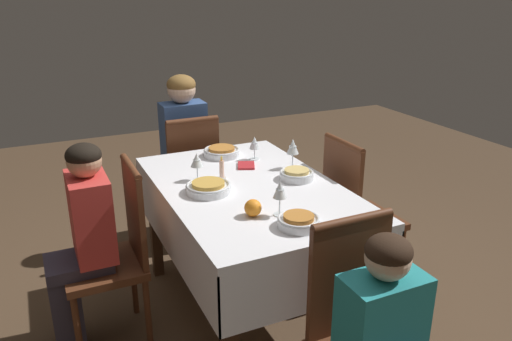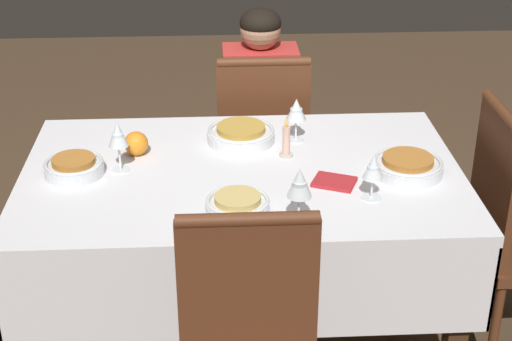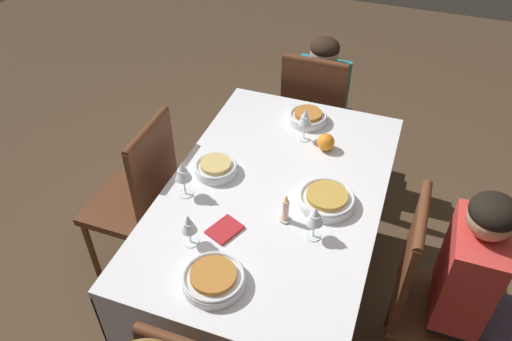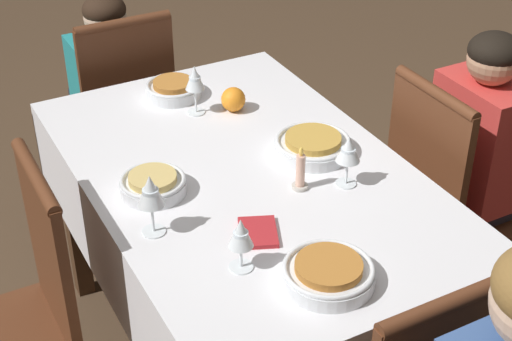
{
  "view_description": "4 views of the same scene",
  "coord_description": "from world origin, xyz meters",
  "px_view_note": "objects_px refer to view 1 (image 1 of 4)",
  "views": [
    {
      "loc": [
        -2.19,
        0.98,
        1.75
      ],
      "look_at": [
        -0.07,
        -0.01,
        0.88
      ],
      "focal_mm": 35.0,
      "sensor_mm": 36.0,
      "label": 1
    },
    {
      "loc": [
        -0.08,
        -2.2,
        1.89
      ],
      "look_at": [
        0.04,
        -0.09,
        0.82
      ],
      "focal_mm": 55.0,
      "sensor_mm": 36.0,
      "label": 2
    },
    {
      "loc": [
        1.44,
        0.44,
        2.19
      ],
      "look_at": [
        -0.02,
        -0.09,
        0.85
      ],
      "focal_mm": 35.0,
      "sensor_mm": 36.0,
      "label": 3
    },
    {
      "loc": [
        1.66,
        -0.85,
        1.99
      ],
      "look_at": [
        0.09,
        -0.01,
        0.83
      ],
      "focal_mm": 55.0,
      "sensor_mm": 36.0,
      "label": 4
    }
  ],
  "objects_px": {
    "chair_south": "(355,209)",
    "bowl_south": "(297,174)",
    "wine_glass_north": "(197,161)",
    "chair_north": "(117,249)",
    "candle_centerpiece": "(222,171)",
    "person_child_red": "(82,242)",
    "person_adult_denim": "(182,147)",
    "wine_glass_east": "(254,144)",
    "bowl_west": "(298,221)",
    "wine_glass_west": "(280,191)",
    "napkin_red_folded": "(246,165)",
    "bowl_north": "(208,187)",
    "wine_glass_south": "(293,147)",
    "chair_east": "(190,176)",
    "orange_fruit": "(253,208)",
    "chair_west": "(362,330)",
    "dining_table": "(249,205)",
    "bowl_east": "(222,152)"
  },
  "relations": [
    {
      "from": "chair_south",
      "to": "bowl_south",
      "type": "distance_m",
      "value": 0.5
    },
    {
      "from": "wine_glass_north",
      "to": "chair_south",
      "type": "bearing_deg",
      "value": -102.47
    },
    {
      "from": "chair_north",
      "to": "candle_centerpiece",
      "type": "height_order",
      "value": "chair_north"
    },
    {
      "from": "chair_north",
      "to": "person_child_red",
      "type": "xyz_separation_m",
      "value": [
        0.0,
        0.16,
        0.08
      ]
    },
    {
      "from": "person_child_red",
      "to": "person_adult_denim",
      "type": "bearing_deg",
      "value": 140.31
    },
    {
      "from": "chair_south",
      "to": "person_child_red",
      "type": "distance_m",
      "value": 1.53
    },
    {
      "from": "wine_glass_east",
      "to": "bowl_west",
      "type": "distance_m",
      "value": 0.92
    },
    {
      "from": "chair_north",
      "to": "wine_glass_west",
      "type": "xyz_separation_m",
      "value": [
        -0.48,
        -0.66,
        0.38
      ]
    },
    {
      "from": "napkin_red_folded",
      "to": "bowl_north",
      "type": "bearing_deg",
      "value": 129.55
    },
    {
      "from": "bowl_north",
      "to": "bowl_west",
      "type": "bearing_deg",
      "value": -157.48
    },
    {
      "from": "person_child_red",
      "to": "candle_centerpiece",
      "type": "height_order",
      "value": "person_child_red"
    },
    {
      "from": "chair_north",
      "to": "napkin_red_folded",
      "type": "bearing_deg",
      "value": 102.26
    },
    {
      "from": "wine_glass_south",
      "to": "napkin_red_folded",
      "type": "distance_m",
      "value": 0.29
    },
    {
      "from": "bowl_north",
      "to": "person_adult_denim",
      "type": "bearing_deg",
      "value": -10.05
    },
    {
      "from": "wine_glass_west",
      "to": "chair_east",
      "type": "bearing_deg",
      "value": 0.44
    },
    {
      "from": "person_child_red",
      "to": "orange_fruit",
      "type": "relative_size",
      "value": 13.7
    },
    {
      "from": "person_adult_denim",
      "to": "person_child_red",
      "type": "bearing_deg",
      "value": 50.31
    },
    {
      "from": "wine_glass_east",
      "to": "orange_fruit",
      "type": "xyz_separation_m",
      "value": [
        -0.71,
        0.34,
        -0.06
      ]
    },
    {
      "from": "person_adult_denim",
      "to": "bowl_west",
      "type": "relative_size",
      "value": 6.53
    },
    {
      "from": "chair_south",
      "to": "napkin_red_folded",
      "type": "xyz_separation_m",
      "value": [
        0.28,
        0.57,
        0.27
      ]
    },
    {
      "from": "chair_east",
      "to": "chair_west",
      "type": "xyz_separation_m",
      "value": [
        -1.87,
        -0.08,
        0.0
      ]
    },
    {
      "from": "person_adult_denim",
      "to": "wine_glass_west",
      "type": "height_order",
      "value": "person_adult_denim"
    },
    {
      "from": "dining_table",
      "to": "chair_west",
      "type": "distance_m",
      "value": 0.95
    },
    {
      "from": "bowl_north",
      "to": "napkin_red_folded",
      "type": "relative_size",
      "value": 1.51
    },
    {
      "from": "chair_east",
      "to": "wine_glass_west",
      "type": "distance_m",
      "value": 1.37
    },
    {
      "from": "candle_centerpiece",
      "to": "napkin_red_folded",
      "type": "bearing_deg",
      "value": -57.11
    },
    {
      "from": "person_adult_denim",
      "to": "wine_glass_west",
      "type": "bearing_deg",
      "value": 90.4
    },
    {
      "from": "chair_east",
      "to": "bowl_south",
      "type": "bearing_deg",
      "value": 107.41
    },
    {
      "from": "wine_glass_north",
      "to": "orange_fruit",
      "type": "xyz_separation_m",
      "value": [
        -0.53,
        -0.08,
        -0.07
      ]
    },
    {
      "from": "bowl_west",
      "to": "candle_centerpiece",
      "type": "relative_size",
      "value": 1.41
    },
    {
      "from": "chair_west",
      "to": "bowl_east",
      "type": "distance_m",
      "value": 1.48
    },
    {
      "from": "chair_west",
      "to": "wine_glass_west",
      "type": "height_order",
      "value": "chair_west"
    },
    {
      "from": "dining_table",
      "to": "orange_fruit",
      "type": "bearing_deg",
      "value": 158.7
    },
    {
      "from": "bowl_west",
      "to": "wine_glass_south",
      "type": "distance_m",
      "value": 0.75
    },
    {
      "from": "person_child_red",
      "to": "bowl_west",
      "type": "bearing_deg",
      "value": 53.33
    },
    {
      "from": "chair_north",
      "to": "candle_centerpiece",
      "type": "xyz_separation_m",
      "value": [
        0.04,
        -0.59,
        0.31
      ]
    },
    {
      "from": "chair_south",
      "to": "bowl_south",
      "type": "bearing_deg",
      "value": 92.08
    },
    {
      "from": "bowl_south",
      "to": "orange_fruit",
      "type": "relative_size",
      "value": 2.31
    },
    {
      "from": "dining_table",
      "to": "bowl_west",
      "type": "height_order",
      "value": "bowl_west"
    },
    {
      "from": "chair_south",
      "to": "bowl_north",
      "type": "distance_m",
      "value": 0.95
    },
    {
      "from": "chair_north",
      "to": "candle_centerpiece",
      "type": "relative_size",
      "value": 7.3
    },
    {
      "from": "bowl_north",
      "to": "candle_centerpiece",
      "type": "distance_m",
      "value": 0.19
    },
    {
      "from": "chair_west",
      "to": "person_child_red",
      "type": "xyz_separation_m",
      "value": [
        1.04,
        0.89,
        0.08
      ]
    },
    {
      "from": "wine_glass_north",
      "to": "wine_glass_south",
      "type": "relative_size",
      "value": 0.88
    },
    {
      "from": "chair_north",
      "to": "wine_glass_north",
      "type": "xyz_separation_m",
      "value": [
        0.09,
        -0.47,
        0.37
      ]
    },
    {
      "from": "chair_east",
      "to": "person_child_red",
      "type": "relative_size",
      "value": 0.88
    },
    {
      "from": "chair_north",
      "to": "bowl_east",
      "type": "xyz_separation_m",
      "value": [
        0.41,
        -0.73,
        0.29
      ]
    },
    {
      "from": "wine_glass_east",
      "to": "candle_centerpiece",
      "type": "distance_m",
      "value": 0.38
    },
    {
      "from": "bowl_east",
      "to": "bowl_west",
      "type": "relative_size",
      "value": 1.2
    },
    {
      "from": "chair_north",
      "to": "bowl_west",
      "type": "relative_size",
      "value": 5.18
    }
  ]
}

